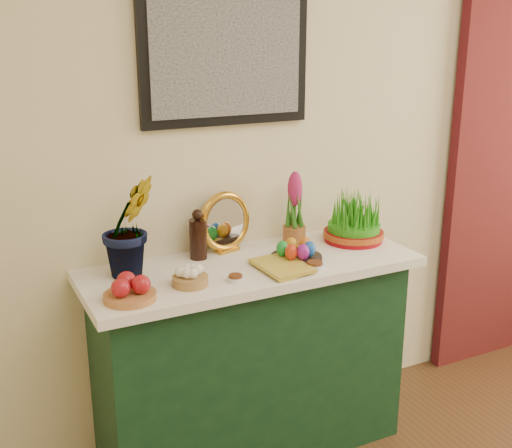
% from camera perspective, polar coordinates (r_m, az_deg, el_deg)
% --- Properties ---
extents(sideboard, '(1.30, 0.45, 0.85)m').
position_cam_1_polar(sideboard, '(2.86, -0.46, -12.20)').
color(sideboard, '#153B1C').
rests_on(sideboard, ground).
extents(tablecloth, '(1.40, 0.55, 0.04)m').
position_cam_1_polar(tablecloth, '(2.67, -0.48, -3.83)').
color(tablecloth, white).
rests_on(tablecloth, sideboard).
extents(hyacinth_green, '(0.31, 0.27, 0.53)m').
position_cam_1_polar(hyacinth_green, '(2.49, -11.25, 1.24)').
color(hyacinth_green, '#296919').
rests_on(hyacinth_green, tablecloth).
extents(apple_bowl, '(0.22, 0.22, 0.10)m').
position_cam_1_polar(apple_bowl, '(2.33, -11.17, -5.73)').
color(apple_bowl, '#AA6734').
rests_on(apple_bowl, tablecloth).
extents(garlic_basket, '(0.16, 0.16, 0.08)m').
position_cam_1_polar(garlic_basket, '(2.43, -5.87, -4.74)').
color(garlic_basket, '#AC8645').
rests_on(garlic_basket, tablecloth).
extents(vinegar_cruet, '(0.07, 0.07, 0.21)m').
position_cam_1_polar(vinegar_cruet, '(2.69, -5.18, -1.15)').
color(vinegar_cruet, black).
rests_on(vinegar_cruet, tablecloth).
extents(mirror, '(0.27, 0.12, 0.26)m').
position_cam_1_polar(mirror, '(2.76, -2.76, 0.13)').
color(mirror, gold).
rests_on(mirror, tablecloth).
extents(book, '(0.18, 0.25, 0.03)m').
position_cam_1_polar(book, '(2.54, 0.55, -4.08)').
color(book, gold).
rests_on(book, tablecloth).
extents(spice_dish_left, '(0.06, 0.06, 0.03)m').
position_cam_1_polar(spice_dish_left, '(2.46, -1.84, -4.84)').
color(spice_dish_left, silver).
rests_on(spice_dish_left, tablecloth).
extents(spice_dish_right, '(0.08, 0.08, 0.03)m').
position_cam_1_polar(spice_dish_right, '(2.60, 5.24, -3.70)').
color(spice_dish_right, silver).
rests_on(spice_dish_right, tablecloth).
extents(egg_plate, '(0.23, 0.23, 0.09)m').
position_cam_1_polar(egg_plate, '(2.67, 3.63, -2.61)').
color(egg_plate, black).
rests_on(egg_plate, tablecloth).
extents(hyacinth_pink, '(0.10, 0.10, 0.33)m').
position_cam_1_polar(hyacinth_pink, '(2.84, 3.44, 1.09)').
color(hyacinth_pink, '#95582A').
rests_on(hyacinth_pink, tablecloth).
extents(wheatgrass_sabzeh, '(0.27, 0.27, 0.22)m').
position_cam_1_polar(wheatgrass_sabzeh, '(2.93, 8.71, 0.34)').
color(wheatgrass_sabzeh, maroon).
rests_on(wheatgrass_sabzeh, tablecloth).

